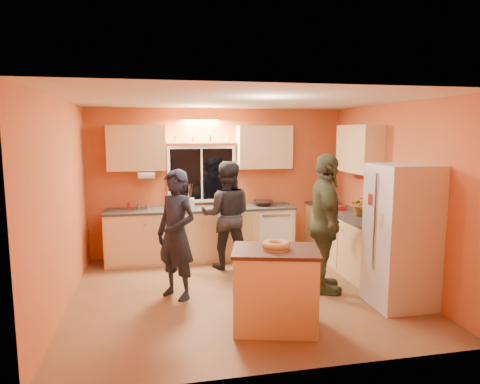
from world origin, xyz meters
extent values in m
plane|color=brown|center=(0.00, 0.00, 0.00)|extent=(4.50, 4.50, 0.00)
cube|color=#D76437|center=(0.00, 2.00, 1.30)|extent=(4.50, 0.04, 2.60)
cube|color=#D76437|center=(0.00, -2.00, 1.30)|extent=(4.50, 0.04, 2.60)
cube|color=#D76437|center=(-2.25, 0.00, 1.30)|extent=(0.04, 4.00, 2.60)
cube|color=#D76437|center=(2.25, 0.00, 1.30)|extent=(0.04, 4.00, 2.60)
cube|color=white|center=(0.00, 0.00, 2.60)|extent=(4.50, 4.00, 0.02)
cube|color=black|center=(-0.30, 1.99, 1.45)|extent=(1.10, 0.02, 0.90)
cube|color=white|center=(-0.30, 1.97, 1.45)|extent=(1.20, 0.04, 1.00)
cube|color=#DFB475|center=(-1.40, 1.83, 1.92)|extent=(0.95, 0.33, 0.75)
cube|color=#DFB475|center=(0.80, 1.83, 1.92)|extent=(0.95, 0.33, 0.75)
cube|color=#DFB475|center=(2.08, 0.80, 1.92)|extent=(0.33, 1.00, 0.75)
cylinder|color=silver|center=(-1.25, 1.72, 1.48)|extent=(0.27, 0.12, 0.12)
cube|color=#DFB475|center=(-0.35, 1.70, 0.43)|extent=(3.20, 0.60, 0.86)
cube|color=#282B2D|center=(-0.35, 1.70, 0.88)|extent=(3.24, 0.62, 0.04)
cube|color=#DFB475|center=(1.95, 1.70, 0.43)|extent=(0.60, 0.60, 0.86)
cube|color=#282B2D|center=(1.95, 1.70, 0.88)|extent=(0.62, 0.62, 0.04)
cube|color=#DFB475|center=(1.95, 0.50, 0.43)|extent=(0.60, 1.80, 0.86)
cube|color=#282B2D|center=(1.95, 0.50, 0.88)|extent=(0.62, 1.84, 0.04)
cube|color=silver|center=(1.89, -0.80, 0.90)|extent=(0.72, 0.70, 1.80)
cube|color=#DFB475|center=(0.16, -1.11, 0.44)|extent=(1.03, 0.81, 0.88)
cube|color=black|center=(0.16, -1.11, 0.89)|extent=(1.08, 0.86, 0.04)
torus|color=#B28749|center=(0.16, -1.11, 0.96)|extent=(0.31, 0.31, 0.09)
imported|color=black|center=(-0.86, 0.03, 0.86)|extent=(0.73, 0.74, 1.71)
imported|color=black|center=(0.00, 1.15, 0.87)|extent=(0.95, 0.81, 1.73)
imported|color=#343924|center=(1.13, -0.18, 0.96)|extent=(0.70, 1.19, 1.91)
imported|color=black|center=(0.76, 1.72, 0.94)|extent=(0.45, 0.45, 0.09)
cylinder|color=beige|center=(-0.53, 1.70, 0.99)|extent=(0.14, 0.14, 0.17)
imported|color=gray|center=(1.98, 0.50, 1.05)|extent=(0.33, 0.31, 0.30)
cube|color=#A7191A|center=(1.92, 1.03, 0.94)|extent=(0.17, 0.13, 0.07)
camera|label=1|loc=(-1.14, -5.51, 2.19)|focal=32.00mm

